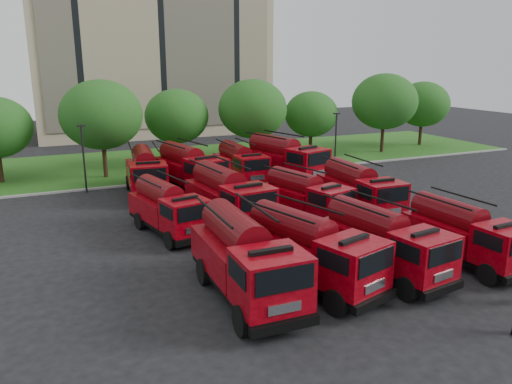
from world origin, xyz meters
The scene contains 27 objects.
ground centered at (0.00, 0.00, 0.00)m, with size 140.00×140.00×0.00m, color black.
lawn centered at (0.00, 26.00, 0.06)m, with size 70.00×16.00×0.12m, color #265516.
curb centered at (0.00, 17.90, 0.07)m, with size 70.00×0.30×0.14m, color gray.
apartment_building centered at (2.00, 47.94, 12.50)m, with size 30.00×14.18×25.00m.
tree_2 centered at (-8.00, 21.50, 5.35)m, with size 6.72×6.72×8.22m.
tree_3 centered at (-1.00, 24.00, 4.68)m, with size 5.88×5.88×7.19m.
tree_4 centered at (6.00, 22.50, 5.22)m, with size 6.55×6.55×8.01m.
tree_5 centered at (13.00, 23.50, 4.35)m, with size 5.46×5.46×6.68m.
tree_6 centered at (21.00, 22.00, 5.49)m, with size 6.89×6.89×8.42m.
tree_7 centered at (28.00, 24.00, 4.82)m, with size 6.05×6.05×7.39m.
lamp_post_0 centered at (-10.00, 17.20, 2.90)m, with size 0.60×0.25×5.11m.
lamp_post_1 centered at (12.00, 17.20, 2.90)m, with size 0.60×0.25×5.11m.
fire_truck_0 centered at (-5.63, -3.62, 1.75)m, with size 2.91×7.67×3.47m.
fire_truck_1 centered at (-2.61, -3.68, 1.65)m, with size 4.36×7.58×3.27m.
fire_truck_2 centered at (1.08, -3.97, 1.58)m, with size 3.37×7.18×3.14m.
fire_truck_3 centered at (5.57, -4.44, 1.50)m, with size 2.73×6.69×2.99m.
fire_truck_4 centered at (-6.59, 5.61, 1.50)m, with size 3.55×6.88×2.99m.
fire_truck_5 centered at (-2.87, 5.74, 1.73)m, with size 3.46×7.81×3.44m.
fire_truck_6 centered at (1.82, 4.63, 1.50)m, with size 3.73×6.88×2.98m.
fire_truck_7 centered at (5.49, 4.19, 1.64)m, with size 2.85×7.26×3.27m.
fire_truck_8 centered at (-5.96, 14.73, 1.68)m, with size 3.36×7.58×3.34m.
fire_truck_9 centered at (-2.73, 14.37, 1.75)m, with size 4.17×8.03×3.48m.
fire_truck_10 centered at (1.78, 15.27, 1.58)m, with size 2.59×6.92×3.14m.
fire_truck_11 centered at (5.35, 14.44, 1.84)m, with size 4.80×8.46×3.65m.
firefighter_3 centered at (6.56, -2.38, 0.00)m, with size 1.17×0.60×1.81m, color black.
firefighter_4 centered at (-3.18, -0.62, 0.00)m, with size 0.86×0.56×1.76m, color #9F160C.
firefighter_5 centered at (5.73, 1.42, 0.00)m, with size 1.38×0.60×1.49m, color #9F160C.
Camera 1 is at (-12.95, -21.38, 9.65)m, focal length 35.00 mm.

